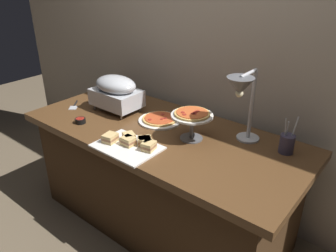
{
  "coord_description": "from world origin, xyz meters",
  "views": [
    {
      "loc": [
        1.26,
        -1.48,
        1.74
      ],
      "look_at": [
        0.06,
        0.0,
        0.81
      ],
      "focal_mm": 35.6,
      "sensor_mm": 36.0,
      "label": 1
    }
  ],
  "objects_px": {
    "sauce_cup_near": "(80,120)",
    "serving_spatula": "(74,106)",
    "sandwich_platter": "(132,143)",
    "heat_lamp": "(242,93)",
    "pizza_plate_center": "(192,117)",
    "pizza_plate_front": "(160,120)",
    "utensil_holder": "(287,143)",
    "chafing_dish": "(116,91)"
  },
  "relations": [
    {
      "from": "sandwich_platter",
      "to": "serving_spatula",
      "type": "distance_m",
      "value": 0.8
    },
    {
      "from": "sauce_cup_near",
      "to": "serving_spatula",
      "type": "distance_m",
      "value": 0.32
    },
    {
      "from": "sauce_cup_near",
      "to": "chafing_dish",
      "type": "bearing_deg",
      "value": 84.2
    },
    {
      "from": "heat_lamp",
      "to": "pizza_plate_center",
      "type": "bearing_deg",
      "value": -164.72
    },
    {
      "from": "utensil_holder",
      "to": "serving_spatula",
      "type": "bearing_deg",
      "value": -167.4
    },
    {
      "from": "utensil_holder",
      "to": "sandwich_platter",
      "type": "bearing_deg",
      "value": -145.14
    },
    {
      "from": "pizza_plate_center",
      "to": "utensil_holder",
      "type": "relative_size",
      "value": 1.13
    },
    {
      "from": "pizza_plate_front",
      "to": "serving_spatula",
      "type": "xyz_separation_m",
      "value": [
        -0.69,
        -0.2,
        -0.01
      ]
    },
    {
      "from": "serving_spatula",
      "to": "utensil_holder",
      "type": "bearing_deg",
      "value": 12.6
    },
    {
      "from": "sandwich_platter",
      "to": "utensil_holder",
      "type": "distance_m",
      "value": 0.9
    },
    {
      "from": "pizza_plate_center",
      "to": "sauce_cup_near",
      "type": "distance_m",
      "value": 0.79
    },
    {
      "from": "chafing_dish",
      "to": "utensil_holder",
      "type": "distance_m",
      "value": 1.22
    },
    {
      "from": "chafing_dish",
      "to": "serving_spatula",
      "type": "xyz_separation_m",
      "value": [
        -0.31,
        -0.15,
        -0.14
      ]
    },
    {
      "from": "heat_lamp",
      "to": "serving_spatula",
      "type": "distance_m",
      "value": 1.34
    },
    {
      "from": "sandwich_platter",
      "to": "pizza_plate_front",
      "type": "bearing_deg",
      "value": 105.03
    },
    {
      "from": "pizza_plate_center",
      "to": "sandwich_platter",
      "type": "relative_size",
      "value": 0.67
    },
    {
      "from": "chafing_dish",
      "to": "pizza_plate_front",
      "type": "height_order",
      "value": "chafing_dish"
    },
    {
      "from": "sauce_cup_near",
      "to": "utensil_holder",
      "type": "relative_size",
      "value": 0.32
    },
    {
      "from": "chafing_dish",
      "to": "pizza_plate_front",
      "type": "relative_size",
      "value": 1.21
    },
    {
      "from": "chafing_dish",
      "to": "serving_spatula",
      "type": "height_order",
      "value": "chafing_dish"
    },
    {
      "from": "heat_lamp",
      "to": "pizza_plate_center",
      "type": "height_order",
      "value": "heat_lamp"
    },
    {
      "from": "sauce_cup_near",
      "to": "serving_spatula",
      "type": "xyz_separation_m",
      "value": [
        -0.28,
        0.16,
        -0.02
      ]
    },
    {
      "from": "sandwich_platter",
      "to": "sauce_cup_near",
      "type": "distance_m",
      "value": 0.5
    },
    {
      "from": "sauce_cup_near",
      "to": "utensil_holder",
      "type": "height_order",
      "value": "utensil_holder"
    },
    {
      "from": "pizza_plate_center",
      "to": "utensil_holder",
      "type": "distance_m",
      "value": 0.57
    },
    {
      "from": "utensil_holder",
      "to": "serving_spatula",
      "type": "relative_size",
      "value": 1.51
    },
    {
      "from": "heat_lamp",
      "to": "sauce_cup_near",
      "type": "bearing_deg",
      "value": -159.76
    },
    {
      "from": "chafing_dish",
      "to": "pizza_plate_center",
      "type": "xyz_separation_m",
      "value": [
        0.69,
        -0.02,
        -0.0
      ]
    },
    {
      "from": "sandwich_platter",
      "to": "serving_spatula",
      "type": "bearing_deg",
      "value": 167.68
    },
    {
      "from": "sauce_cup_near",
      "to": "pizza_plate_center",
      "type": "bearing_deg",
      "value": 22.05
    },
    {
      "from": "pizza_plate_front",
      "to": "sandwich_platter",
      "type": "bearing_deg",
      "value": -74.97
    },
    {
      "from": "heat_lamp",
      "to": "sauce_cup_near",
      "type": "xyz_separation_m",
      "value": [
        -0.99,
        -0.37,
        -0.33
      ]
    },
    {
      "from": "pizza_plate_center",
      "to": "serving_spatula",
      "type": "xyz_separation_m",
      "value": [
        -1.0,
        -0.13,
        -0.14
      ]
    },
    {
      "from": "pizza_plate_center",
      "to": "chafing_dish",
      "type": "bearing_deg",
      "value": 178.17
    },
    {
      "from": "heat_lamp",
      "to": "pizza_plate_front",
      "type": "distance_m",
      "value": 0.68
    },
    {
      "from": "chafing_dish",
      "to": "sandwich_platter",
      "type": "relative_size",
      "value": 0.93
    },
    {
      "from": "pizza_plate_front",
      "to": "utensil_holder",
      "type": "height_order",
      "value": "utensil_holder"
    },
    {
      "from": "sauce_cup_near",
      "to": "utensil_holder",
      "type": "xyz_separation_m",
      "value": [
        1.24,
        0.5,
        0.04
      ]
    },
    {
      "from": "heat_lamp",
      "to": "pizza_plate_center",
      "type": "distance_m",
      "value": 0.35
    },
    {
      "from": "chafing_dish",
      "to": "heat_lamp",
      "type": "distance_m",
      "value": 0.98
    },
    {
      "from": "chafing_dish",
      "to": "sauce_cup_near",
      "type": "relative_size",
      "value": 4.95
    },
    {
      "from": "heat_lamp",
      "to": "sandwich_platter",
      "type": "relative_size",
      "value": 1.18
    }
  ]
}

